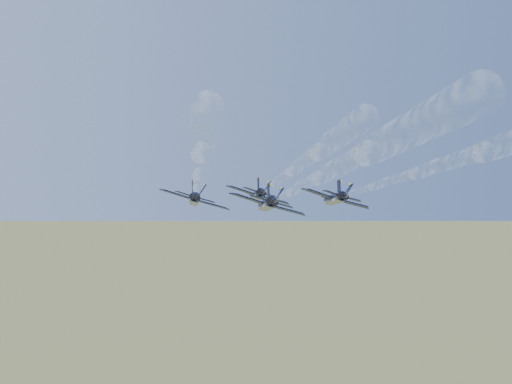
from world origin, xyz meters
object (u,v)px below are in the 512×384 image
jet_left (195,199)px  jet_lead (257,195)px  jet_right (334,198)px  jet_slot (267,204)px

jet_left → jet_lead: bearing=43.1°
jet_lead → jet_right: (6.42, -13.68, 0.00)m
jet_left → jet_slot: size_ratio=1.00×
jet_slot → jet_lead: bearing=89.3°
jet_left → jet_right: bearing=0.7°
jet_slot → jet_right: bearing=42.2°
jet_lead → jet_slot: size_ratio=1.00×
jet_left → jet_right: 22.25m
jet_lead → jet_left: size_ratio=1.00×
jet_lead → jet_right: bearing=-40.0°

